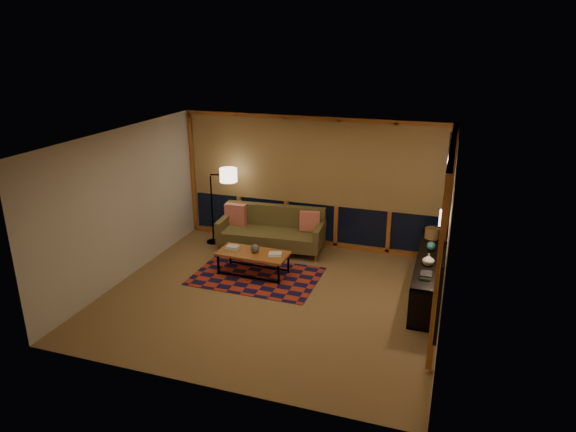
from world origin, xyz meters
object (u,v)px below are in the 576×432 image
(coffee_table, at_px, (253,263))
(floor_lamp, at_px, (212,206))
(sofa, at_px, (271,230))
(bookshelf, at_px, (428,274))

(coffee_table, height_order, floor_lamp, floor_lamp)
(sofa, height_order, floor_lamp, floor_lamp)
(coffee_table, relative_size, floor_lamp, 0.79)
(coffee_table, relative_size, bookshelf, 0.48)
(coffee_table, xyz_separation_m, floor_lamp, (-1.40, 1.18, 0.60))
(sofa, xyz_separation_m, floor_lamp, (-1.32, 0.01, 0.39))
(sofa, xyz_separation_m, coffee_table, (0.08, -1.17, -0.21))
(coffee_table, height_order, bookshelf, bookshelf)
(floor_lamp, bearing_deg, bookshelf, -24.38)
(sofa, relative_size, coffee_table, 1.62)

